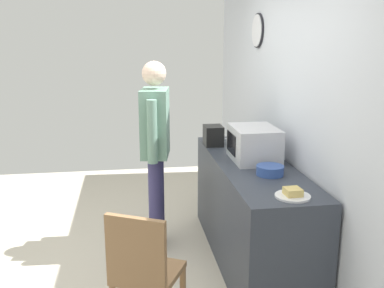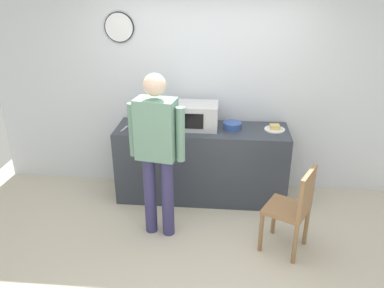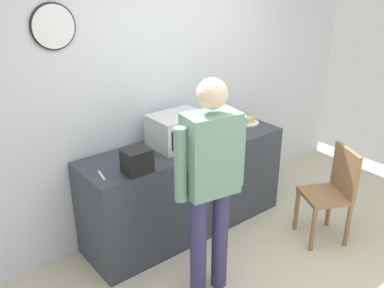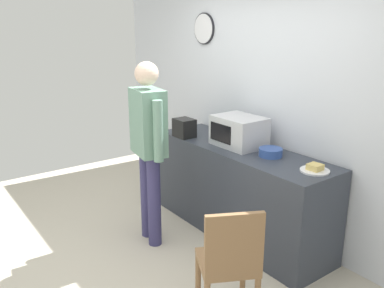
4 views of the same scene
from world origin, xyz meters
The scene contains 11 objects.
ground_plane centered at (0.00, 0.00, 0.00)m, with size 6.00×6.00×0.00m, color beige.
back_wall centered at (0.00, 1.60, 1.30)m, with size 5.40×0.13×2.60m.
kitchen_counter centered at (0.01, 1.22, 0.46)m, with size 2.08×0.62×0.93m, color #333842.
microwave centered at (-0.06, 1.25, 1.08)m, with size 0.50×0.39×0.30m.
sandwich_plate centered at (0.88, 1.25, 0.95)m, with size 0.24×0.24×0.07m.
salad_bowl centered at (0.37, 1.26, 0.97)m, with size 0.22×0.22×0.08m, color #33519E.
toaster centered at (-0.66, 1.00, 1.03)m, with size 0.22×0.18×0.20m, color black.
fork_utensil centered at (-0.92, 1.13, 0.93)m, with size 0.17×0.02×0.01m, color silver.
spoon_utensil centered at (-0.49, 1.47, 0.93)m, with size 0.17×0.02×0.01m, color silver.
person_standing centered at (-0.40, 0.40, 1.05)m, with size 0.58×0.30×1.79m.
wooden_chair centered at (1.00, 0.22, 0.52)m, with size 0.54×0.54×0.94m.
Camera 1 is at (3.58, 0.15, 2.00)m, focal length 41.07 mm.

